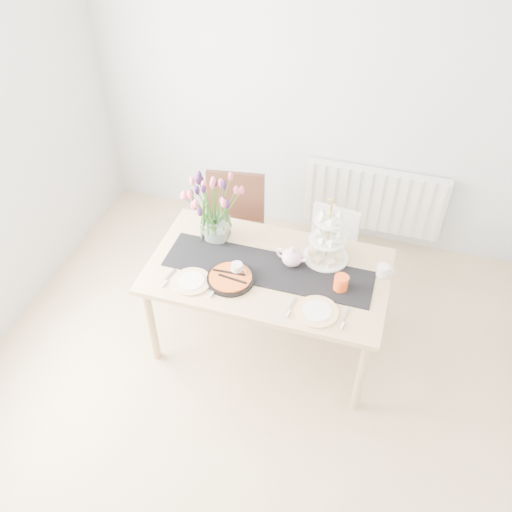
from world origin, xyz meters
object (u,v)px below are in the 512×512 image
(chair_white, at_px, (329,248))
(plate_right, at_px, (317,312))
(tulip_vase, at_px, (214,200))
(cream_jug, at_px, (383,271))
(chair_brown, at_px, (234,222))
(tart_tin, at_px, (231,279))
(teapot, at_px, (292,257))
(cake_stand, at_px, (327,244))
(mug_white, at_px, (237,269))
(plate_left, at_px, (192,281))
(mug_orange, at_px, (341,283))
(radiator, at_px, (374,200))
(dining_table, at_px, (268,277))

(chair_white, distance_m, plate_right, 1.03)
(tulip_vase, height_order, cream_jug, tulip_vase)
(chair_brown, distance_m, tart_tin, 0.90)
(chair_brown, bearing_deg, cream_jug, -31.24)
(teapot, bearing_deg, cream_jug, 22.06)
(cake_stand, xyz_separation_m, mug_white, (-0.53, -0.32, -0.08))
(cake_stand, xyz_separation_m, cream_jug, (0.39, -0.05, -0.09))
(tulip_vase, relative_size, cake_stand, 1.35)
(chair_brown, xyz_separation_m, mug_white, (0.28, -0.76, 0.25))
(chair_brown, xyz_separation_m, chair_white, (0.78, 0.04, -0.11))
(plate_left, bearing_deg, teapot, 30.79)
(chair_brown, bearing_deg, chair_white, -6.22)
(mug_orange, bearing_deg, chair_white, 46.89)
(teapot, height_order, plate_left, teapot)
(radiator, distance_m, mug_orange, 1.49)
(chair_white, height_order, mug_orange, mug_orange)
(chair_brown, bearing_deg, plate_right, -56.40)
(teapot, relative_size, mug_white, 2.45)
(teapot, distance_m, cream_jug, 0.60)
(tulip_vase, xyz_separation_m, plate_left, (-0.00, -0.46, -0.33))
(dining_table, bearing_deg, chair_brown, 125.50)
(chair_white, bearing_deg, cake_stand, -77.18)
(radiator, distance_m, tulip_vase, 1.68)
(plate_left, distance_m, plate_right, 0.84)
(tart_tin, xyz_separation_m, plate_right, (0.60, -0.11, -0.01))
(dining_table, height_order, mug_orange, mug_orange)
(chair_brown, bearing_deg, mug_white, -78.54)
(teapot, bearing_deg, mug_white, -134.44)
(mug_orange, bearing_deg, teapot, 102.57)
(radiator, distance_m, dining_table, 1.52)
(chair_white, xyz_separation_m, teapot, (-0.17, -0.60, 0.39))
(radiator, distance_m, cream_jug, 1.29)
(radiator, distance_m, chair_brown, 1.27)
(mug_orange, relative_size, plate_right, 0.41)
(teapot, height_order, plate_right, teapot)
(teapot, xyz_separation_m, plate_right, (0.25, -0.37, -0.06))
(chair_brown, height_order, mug_white, chair_brown)
(chair_white, xyz_separation_m, plate_right, (0.08, -0.97, 0.32))
(plate_right, bearing_deg, cream_jug, 52.37)
(mug_orange, bearing_deg, tart_tin, 133.35)
(tulip_vase, relative_size, cream_jug, 7.49)
(dining_table, bearing_deg, plate_left, -149.42)
(dining_table, xyz_separation_m, plate_right, (0.39, -0.28, 0.08))
(chair_white, bearing_deg, plate_left, -119.99)
(dining_table, distance_m, teapot, 0.22)
(dining_table, height_order, plate_left, plate_left)
(teapot, height_order, tart_tin, teapot)
(tart_tin, xyz_separation_m, mug_orange, (0.70, 0.13, 0.04))
(tulip_vase, xyz_separation_m, cake_stand, (0.79, 0.01, -0.20))
(teapot, relative_size, plate_right, 0.84)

